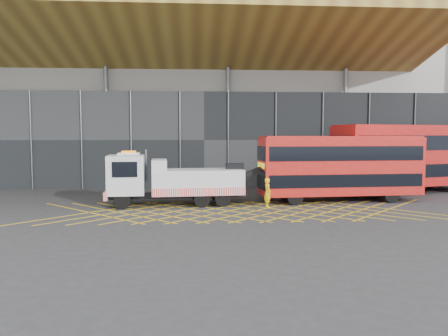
{
  "coord_description": "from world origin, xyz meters",
  "views": [
    {
      "loc": [
        1.22,
        -25.08,
        4.44
      ],
      "look_at": [
        3.0,
        1.5,
        2.4
      ],
      "focal_mm": 35.0,
      "sensor_mm": 36.0,
      "label": 1
    }
  ],
  "objects": [
    {
      "name": "construction_building",
      "position": [
        1.92,
        18.4,
        8.98
      ],
      "size": [
        55.0,
        23.97,
        18.0
      ],
      "color": "#979792",
      "rests_on": "ground_plane"
    },
    {
      "name": "recovery_truck",
      "position": [
        -0.29,
        2.25,
        1.61
      ],
      "size": [
        10.07,
        3.04,
        3.49
      ],
      "rotation": [
        0.0,
        0.0,
        0.08
      ],
      "color": "black",
      "rests_on": "ground_plane"
    },
    {
      "name": "worker",
      "position": [
        5.65,
        1.12,
        0.9
      ],
      "size": [
        0.54,
        0.72,
        1.8
      ],
      "primitive_type": "imported",
      "rotation": [
        0.0,
        0.0,
        1.75
      ],
      "color": "yellow",
      "rests_on": "ground_plane"
    },
    {
      "name": "bus_towed",
      "position": [
        10.82,
        3.17,
        2.42
      ],
      "size": [
        10.84,
        3.24,
        4.35
      ],
      "rotation": [
        0.0,
        0.0,
        0.07
      ],
      "color": "#AD140F",
      "rests_on": "ground_plane"
    },
    {
      "name": "bus_second",
      "position": [
        17.57,
        7.11,
        2.86
      ],
      "size": [
        12.89,
        6.68,
        5.14
      ],
      "rotation": [
        0.0,
        0.0,
        0.32
      ],
      "color": "#9E0F0C",
      "rests_on": "ground_plane"
    },
    {
      "name": "road_markings",
      "position": [
        4.0,
        0.0,
        0.01
      ],
      "size": [
        24.76,
        7.16,
        0.01
      ],
      "color": "gold",
      "rests_on": "ground_plane"
    },
    {
      "name": "ground_plane",
      "position": [
        0.0,
        0.0,
        0.0
      ],
      "size": [
        120.0,
        120.0,
        0.0
      ],
      "primitive_type": "plane",
      "color": "#29292B"
    }
  ]
}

